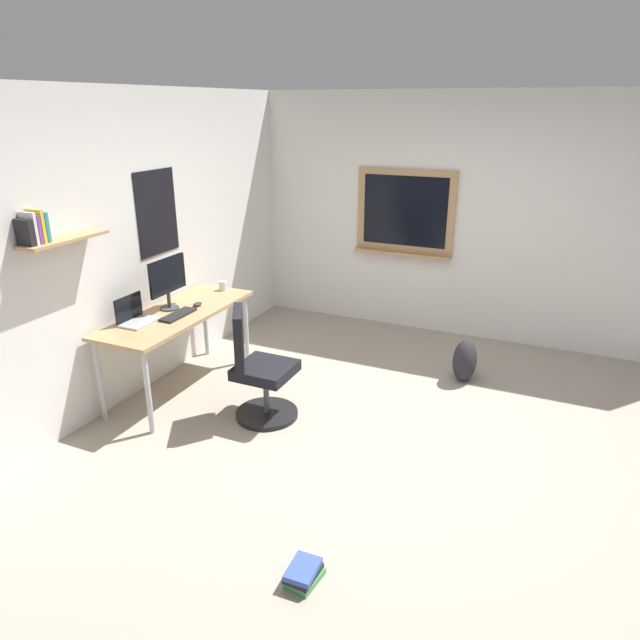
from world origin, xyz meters
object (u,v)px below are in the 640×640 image
desk (177,320)px  office_chair (258,372)px  keyboard (178,315)px  laptop (135,316)px  coffee_mug (223,286)px  book_stack_on_floor (304,573)px  monitor_primary (168,280)px  backpack (465,360)px  computer_mouse (197,304)px

desk → office_chair: (-0.16, -0.89, -0.27)m
office_chair → keyboard: bearing=84.5°
desk → laptop: (-0.36, 0.15, 0.13)m
keyboard → coffee_mug: bearing=3.7°
laptop → book_stack_on_floor: size_ratio=1.36×
monitor_primary → book_stack_on_floor: (-1.64, -2.10, -0.97)m
backpack → book_stack_on_floor: backpack is taller
laptop → book_stack_on_floor: laptop is taller
office_chair → book_stack_on_floor: size_ratio=4.18×
desk → backpack: size_ratio=3.95×
keyboard → backpack: bearing=-59.7°
laptop → backpack: laptop is taller
desk → computer_mouse: size_ratio=15.22×
computer_mouse → backpack: (1.03, -2.24, -0.56)m
desk → coffee_mug: size_ratio=17.21×
coffee_mug → book_stack_on_floor: size_ratio=0.40×
backpack → laptop: bearing=122.8°
desk → office_chair: 0.95m
laptop → coffee_mug: (1.05, -0.17, -0.01)m
monitor_primary → book_stack_on_floor: 2.84m
monitor_primary → keyboard: size_ratio=1.25×
desk → coffee_mug: coffee_mug is taller
monitor_primary → backpack: 2.81m
laptop → office_chair: bearing=-79.2°
computer_mouse → desk: bearing=159.2°
keyboard → laptop: bearing=141.2°
office_chair → computer_mouse: size_ratio=9.13×
office_chair → computer_mouse: 0.96m
laptop → book_stack_on_floor: 2.60m
backpack → book_stack_on_floor: size_ratio=1.76×
keyboard → book_stack_on_floor: (-1.52, -1.93, -0.71)m
desk → book_stack_on_floor: size_ratio=6.96×
computer_mouse → backpack: computer_mouse is taller
backpack → book_stack_on_floor: 2.85m
office_chair → backpack: 2.00m
coffee_mug → desk: bearing=177.8°
keyboard → computer_mouse: size_ratio=3.56×
laptop → keyboard: (0.28, -0.22, -0.04)m
monitor_primary → backpack: monitor_primary is taller
coffee_mug → computer_mouse: bearing=-174.2°
office_chair → book_stack_on_floor: 1.86m
monitor_primary → book_stack_on_floor: bearing=-127.9°
laptop → backpack: 2.99m
office_chair → coffee_mug: (0.85, 0.87, 0.38)m
desk → office_chair: office_chair is taller
desk → book_stack_on_floor: bearing=-128.6°
laptop → computer_mouse: (0.56, -0.22, -0.04)m
monitor_primary → laptop: bearing=173.1°
book_stack_on_floor → keyboard: bearing=51.7°
laptop → book_stack_on_floor: (-1.24, -2.15, -0.75)m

